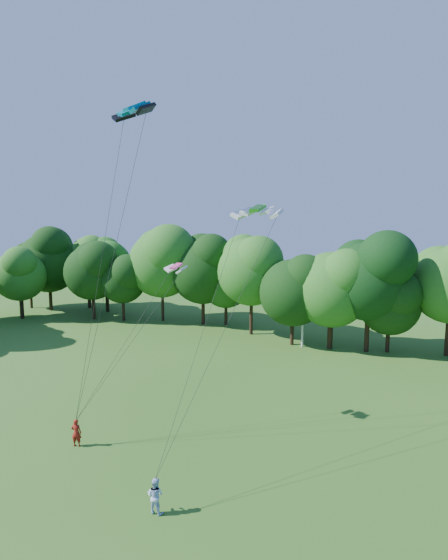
% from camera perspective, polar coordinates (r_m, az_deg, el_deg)
% --- Properties ---
extents(utility_pole, '(1.69, 0.72, 8.93)m').
position_cam_1_polar(utility_pole, '(47.06, 10.28, -3.24)').
color(utility_pole, silver).
rests_on(utility_pole, ground).
extents(kite_flyer_left, '(0.72, 0.61, 1.69)m').
position_cam_1_polar(kite_flyer_left, '(29.03, -18.73, -18.37)').
color(kite_flyer_left, maroon).
rests_on(kite_flyer_left, ground).
extents(kite_flyer_right, '(0.86, 0.69, 1.69)m').
position_cam_1_polar(kite_flyer_right, '(22.68, -8.97, -26.04)').
color(kite_flyer_right, '#B2CCF6').
rests_on(kite_flyer_right, ground).
extents(kite_teal, '(3.23, 2.20, 0.75)m').
position_cam_1_polar(kite_teal, '(27.98, -11.63, 21.33)').
color(kite_teal, '#046989').
rests_on(kite_teal, ground).
extents(kite_green, '(3.04, 1.39, 0.53)m').
position_cam_1_polar(kite_green, '(27.02, 4.43, 9.33)').
color(kite_green, '#36CE1E').
rests_on(kite_green, ground).
extents(kite_pink, '(1.71, 1.13, 0.38)m').
position_cam_1_polar(kite_pink, '(28.22, -6.28, 1.83)').
color(kite_pink, '#CA3876').
rests_on(kite_pink, ground).
extents(tree_back_west, '(8.39, 8.39, 12.21)m').
position_cam_1_polar(tree_back_west, '(66.49, -15.18, 2.45)').
color(tree_back_west, '#322114').
rests_on(tree_back_west, ground).
extents(tree_back_center, '(8.91, 8.91, 12.96)m').
position_cam_1_polar(tree_back_center, '(46.48, 18.47, 0.74)').
color(tree_back_center, '#342114').
rests_on(tree_back_center, ground).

